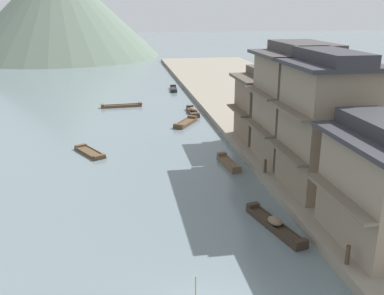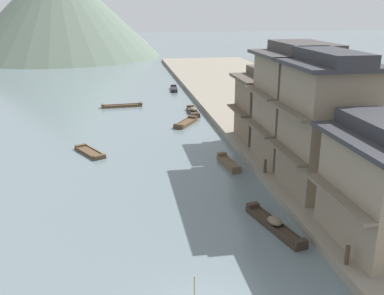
{
  "view_description": "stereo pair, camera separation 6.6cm",
  "coord_description": "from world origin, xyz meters",
  "px_view_note": "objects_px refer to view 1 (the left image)",
  "views": [
    {
      "loc": [
        -2.85,
        -13.42,
        11.73
      ],
      "look_at": [
        2.33,
        17.47,
        1.49
      ],
      "focal_mm": 40.48,
      "sensor_mm": 36.0,
      "label": 1
    },
    {
      "loc": [
        -2.78,
        -13.44,
        11.73
      ],
      "look_at": [
        2.33,
        17.47,
        1.49
      ],
      "focal_mm": 40.48,
      "sensor_mm": 36.0,
      "label": 2
    }
  ],
  "objects_px": {
    "boat_moored_second": "(186,123)",
    "house_waterfront_tall": "(300,104)",
    "boat_midriver_upstream": "(193,111)",
    "mooring_post_dock_near": "(348,255)",
    "boat_midriver_drifting": "(122,106)",
    "boat_moored_third": "(229,163)",
    "house_waterfront_narrow": "(272,104)",
    "boat_upstream_distant": "(90,152)",
    "mooring_post_dock_mid": "(265,166)",
    "house_waterfront_second": "(325,123)",
    "boat_moored_far": "(275,225)",
    "boat_moored_nearest": "(173,89)"
  },
  "relations": [
    {
      "from": "boat_moored_second",
      "to": "house_waterfront_tall",
      "type": "relative_size",
      "value": 0.45
    },
    {
      "from": "boat_midriver_upstream",
      "to": "mooring_post_dock_near",
      "type": "xyz_separation_m",
      "value": [
        1.65,
        -32.23,
        0.78
      ]
    },
    {
      "from": "boat_midriver_drifting",
      "to": "mooring_post_dock_near",
      "type": "bearing_deg",
      "value": -75.27
    },
    {
      "from": "boat_moored_third",
      "to": "boat_midriver_upstream",
      "type": "height_order",
      "value": "boat_midriver_upstream"
    },
    {
      "from": "house_waterfront_tall",
      "to": "house_waterfront_narrow",
      "type": "bearing_deg",
      "value": 90.75
    },
    {
      "from": "mooring_post_dock_near",
      "to": "boat_moored_second",
      "type": "bearing_deg",
      "value": 96.68
    },
    {
      "from": "boat_upstream_distant",
      "to": "house_waterfront_narrow",
      "type": "height_order",
      "value": "house_waterfront_narrow"
    },
    {
      "from": "house_waterfront_narrow",
      "to": "mooring_post_dock_mid",
      "type": "height_order",
      "value": "house_waterfront_narrow"
    },
    {
      "from": "house_waterfront_tall",
      "to": "house_waterfront_narrow",
      "type": "relative_size",
      "value": 1.32
    },
    {
      "from": "house_waterfront_second",
      "to": "boat_moored_far",
      "type": "bearing_deg",
      "value": -139.19
    },
    {
      "from": "boat_moored_nearest",
      "to": "house_waterfront_tall",
      "type": "height_order",
      "value": "house_waterfront_tall"
    },
    {
      "from": "boat_moored_far",
      "to": "house_waterfront_tall",
      "type": "relative_size",
      "value": 0.58
    },
    {
      "from": "boat_moored_third",
      "to": "house_waterfront_second",
      "type": "bearing_deg",
      "value": -56.13
    },
    {
      "from": "boat_midriver_upstream",
      "to": "house_waterfront_second",
      "type": "relative_size",
      "value": 0.51
    },
    {
      "from": "boat_moored_second",
      "to": "mooring_post_dock_mid",
      "type": "height_order",
      "value": "mooring_post_dock_mid"
    },
    {
      "from": "boat_moored_far",
      "to": "boat_upstream_distant",
      "type": "distance_m",
      "value": 18.35
    },
    {
      "from": "boat_moored_third",
      "to": "house_waterfront_tall",
      "type": "height_order",
      "value": "house_waterfront_tall"
    },
    {
      "from": "boat_moored_second",
      "to": "boat_moored_nearest",
      "type": "bearing_deg",
      "value": 86.55
    },
    {
      "from": "mooring_post_dock_near",
      "to": "boat_midriver_drifting",
      "type": "bearing_deg",
      "value": 104.73
    },
    {
      "from": "house_waterfront_second",
      "to": "house_waterfront_tall",
      "type": "bearing_deg",
      "value": 82.4
    },
    {
      "from": "house_waterfront_tall",
      "to": "mooring_post_dock_near",
      "type": "relative_size",
      "value": 9.35
    },
    {
      "from": "house_waterfront_tall",
      "to": "mooring_post_dock_mid",
      "type": "distance_m",
      "value": 5.62
    },
    {
      "from": "boat_moored_second",
      "to": "boat_moored_third",
      "type": "bearing_deg",
      "value": -83.57
    },
    {
      "from": "boat_moored_far",
      "to": "house_waterfront_tall",
      "type": "bearing_deg",
      "value": 61.77
    },
    {
      "from": "mooring_post_dock_near",
      "to": "mooring_post_dock_mid",
      "type": "xyz_separation_m",
      "value": [
        0.0,
        11.53,
        0.02
      ]
    },
    {
      "from": "boat_midriver_drifting",
      "to": "mooring_post_dock_mid",
      "type": "height_order",
      "value": "mooring_post_dock_mid"
    },
    {
      "from": "boat_moored_nearest",
      "to": "boat_upstream_distant",
      "type": "height_order",
      "value": "boat_moored_nearest"
    },
    {
      "from": "boat_moored_nearest",
      "to": "boat_moored_far",
      "type": "distance_m",
      "value": 42.25
    },
    {
      "from": "mooring_post_dock_near",
      "to": "boat_upstream_distant",
      "type": "bearing_deg",
      "value": 122.79
    },
    {
      "from": "boat_moored_far",
      "to": "house_waterfront_narrow",
      "type": "bearing_deg",
      "value": 71.84
    },
    {
      "from": "boat_moored_far",
      "to": "boat_midriver_upstream",
      "type": "relative_size",
      "value": 1.14
    },
    {
      "from": "boat_moored_third",
      "to": "boat_moored_far",
      "type": "relative_size",
      "value": 0.72
    },
    {
      "from": "house_waterfront_second",
      "to": "mooring_post_dock_mid",
      "type": "bearing_deg",
      "value": 128.59
    },
    {
      "from": "house_waterfront_narrow",
      "to": "boat_moored_nearest",
      "type": "bearing_deg",
      "value": 100.97
    },
    {
      "from": "house_waterfront_tall",
      "to": "boat_moored_nearest",
      "type": "bearing_deg",
      "value": 99.23
    },
    {
      "from": "boat_moored_far",
      "to": "mooring_post_dock_mid",
      "type": "bearing_deg",
      "value": 75.99
    },
    {
      "from": "boat_moored_far",
      "to": "house_waterfront_second",
      "type": "relative_size",
      "value": 0.58
    },
    {
      "from": "boat_midriver_upstream",
      "to": "house_waterfront_tall",
      "type": "xyz_separation_m",
      "value": [
        4.95,
        -18.23,
        4.62
      ]
    },
    {
      "from": "house_waterfront_second",
      "to": "mooring_post_dock_near",
      "type": "bearing_deg",
      "value": -106.96
    },
    {
      "from": "boat_moored_far",
      "to": "house_waterfront_narrow",
      "type": "relative_size",
      "value": 0.76
    },
    {
      "from": "boat_moored_nearest",
      "to": "mooring_post_dock_mid",
      "type": "distance_m",
      "value": 35.46
    },
    {
      "from": "boat_moored_third",
      "to": "mooring_post_dock_mid",
      "type": "height_order",
      "value": "mooring_post_dock_mid"
    },
    {
      "from": "mooring_post_dock_mid",
      "to": "boat_moored_second",
      "type": "bearing_deg",
      "value": 101.4
    },
    {
      "from": "house_waterfront_narrow",
      "to": "boat_moored_far",
      "type": "bearing_deg",
      "value": -108.16
    },
    {
      "from": "boat_midriver_drifting",
      "to": "house_waterfront_second",
      "type": "relative_size",
      "value": 0.57
    },
    {
      "from": "boat_midriver_drifting",
      "to": "house_waterfront_narrow",
      "type": "relative_size",
      "value": 0.76
    },
    {
      "from": "house_waterfront_second",
      "to": "mooring_post_dock_mid",
      "type": "xyz_separation_m",
      "value": [
        -2.54,
        3.19,
        -3.83
      ]
    },
    {
      "from": "boat_moored_second",
      "to": "house_waterfront_second",
      "type": "xyz_separation_m",
      "value": [
        5.76,
        -19.15,
        4.72
      ]
    },
    {
      "from": "mooring_post_dock_mid",
      "to": "boat_upstream_distant",
      "type": "bearing_deg",
      "value": 147.64
    },
    {
      "from": "house_waterfront_tall",
      "to": "mooring_post_dock_mid",
      "type": "xyz_separation_m",
      "value": [
        -3.3,
        -2.47,
        -3.82
      ]
    }
  ]
}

